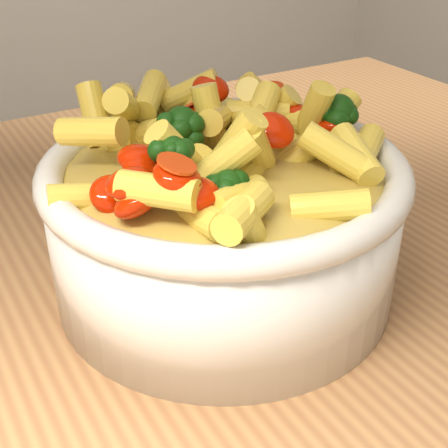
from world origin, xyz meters
TOP-DOWN VIEW (x-y plane):
  - table at (0.00, 0.00)m, footprint 1.20×0.80m
  - serving_bowl at (0.02, -0.08)m, footprint 0.28×0.28m
  - pasta_salad at (0.02, -0.08)m, footprint 0.22×0.22m

SIDE VIEW (x-z plane):
  - table at x=0.00m, z-range 0.35..1.25m
  - serving_bowl at x=0.02m, z-range 0.90..1.02m
  - pasta_salad at x=0.02m, z-range 1.01..1.06m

